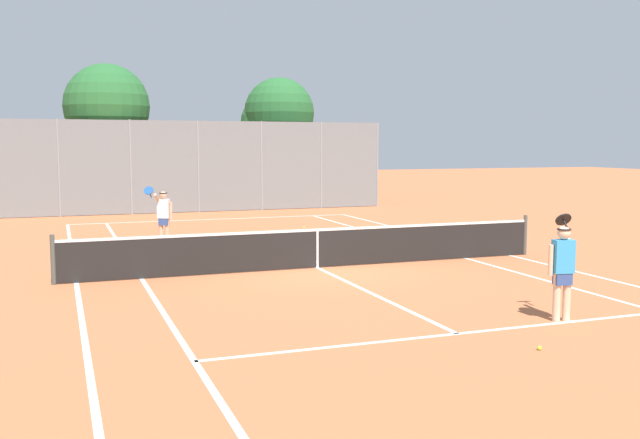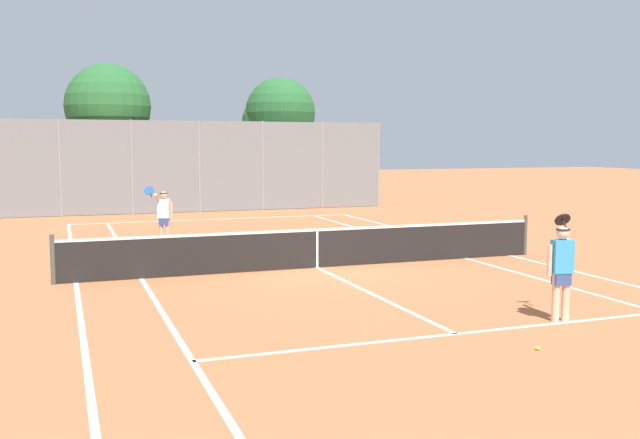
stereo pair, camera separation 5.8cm
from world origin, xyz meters
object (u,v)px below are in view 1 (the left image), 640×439
(loose_tennis_ball_2, at_px, (539,348))
(tree_behind_right, at_px, (276,115))
(tennis_net, at_px, (317,247))
(loose_tennis_ball_1, at_px, (304,228))
(loose_tennis_ball_0, at_px, (365,237))
(player_near_side, at_px, (562,266))
(tree_behind_left, at_px, (110,109))
(player_far_left, at_px, (163,215))

(loose_tennis_ball_2, height_order, tree_behind_right, tree_behind_right)
(tennis_net, bearing_deg, loose_tennis_ball_1, 73.32)
(loose_tennis_ball_1, bearing_deg, loose_tennis_ball_0, -70.50)
(player_near_side, bearing_deg, tennis_net, 108.38)
(tennis_net, xyz_separation_m, loose_tennis_ball_2, (0.65, -7.59, -0.48))
(tennis_net, height_order, tree_behind_right, tree_behind_right)
(player_near_side, distance_m, loose_tennis_ball_2, 2.15)
(tree_behind_left, bearing_deg, tennis_net, -78.43)
(tennis_net, bearing_deg, tree_behind_right, 76.15)
(tennis_net, height_order, tree_behind_left, tree_behind_left)
(player_far_left, relative_size, loose_tennis_ball_1, 26.88)
(loose_tennis_ball_2, bearing_deg, loose_tennis_ball_0, 77.67)
(tree_behind_right, bearing_deg, loose_tennis_ball_0, -95.25)
(loose_tennis_ball_1, bearing_deg, player_near_side, -90.88)
(loose_tennis_ball_1, relative_size, loose_tennis_ball_2, 1.00)
(loose_tennis_ball_2, relative_size, tree_behind_right, 0.01)
(loose_tennis_ball_2, xyz_separation_m, tree_behind_left, (-4.15, 24.72, 4.48))
(loose_tennis_ball_2, xyz_separation_m, tree_behind_right, (3.99, 26.38, 4.37))
(player_near_side, distance_m, loose_tennis_ball_1, 13.97)
(loose_tennis_ball_2, height_order, tree_behind_left, tree_behind_left)
(player_near_side, height_order, loose_tennis_ball_1, player_near_side)
(player_far_left, xyz_separation_m, loose_tennis_ball_2, (3.59, -12.60, -0.89))
(loose_tennis_ball_2, bearing_deg, loose_tennis_ball_1, 83.82)
(tennis_net, height_order, loose_tennis_ball_2, tennis_net)
(tree_behind_left, relative_size, tree_behind_right, 1.03)
(player_far_left, relative_size, tree_behind_left, 0.27)
(player_near_side, height_order, tree_behind_right, tree_behind_right)
(player_near_side, height_order, loose_tennis_ball_0, player_near_side)
(tennis_net, height_order, loose_tennis_ball_0, tennis_net)
(player_far_left, xyz_separation_m, loose_tennis_ball_0, (6.28, -0.29, -0.89))
(loose_tennis_ball_0, relative_size, tree_behind_left, 0.01)
(tennis_net, distance_m, loose_tennis_ball_2, 7.63)
(player_far_left, xyz_separation_m, tree_behind_left, (-0.57, 12.11, 3.58))
(tree_behind_right, bearing_deg, player_far_left, -118.80)
(player_near_side, bearing_deg, tree_behind_right, 84.19)
(loose_tennis_ball_2, bearing_deg, player_near_side, 42.59)
(tennis_net, bearing_deg, tree_behind_left, 101.57)
(loose_tennis_ball_1, bearing_deg, tennis_net, -106.68)
(tennis_net, relative_size, player_near_side, 6.76)
(player_far_left, distance_m, tree_behind_left, 12.64)
(player_far_left, bearing_deg, player_near_side, -66.01)
(loose_tennis_ball_0, bearing_deg, loose_tennis_ball_2, -102.33)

